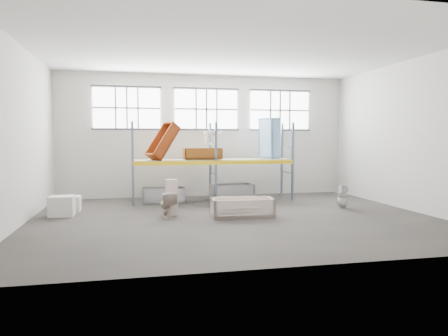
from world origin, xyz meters
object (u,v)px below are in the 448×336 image
object	(u,v)px
bathtub_beige	(242,207)
toilet_white	(343,196)
cistern_tall	(172,197)
blue_tub_upright	(269,138)
rust_tub_flat	(202,154)
carton_near	(62,206)
bucket	(236,212)
steel_tub_right	(232,192)
steel_tub_left	(164,195)
toilet_beige	(167,204)

from	to	relation	value
bathtub_beige	toilet_white	xyz separation A→B (m)	(3.78, 0.76, 0.14)
cistern_tall	blue_tub_upright	distance (m)	5.43
bathtub_beige	rust_tub_flat	distance (m)	3.77
cistern_tall	carton_near	bearing A→B (deg)	170.36
bucket	toilet_white	bearing A→B (deg)	13.29
steel_tub_right	carton_near	world-z (taller)	carton_near
steel_tub_left	bathtub_beige	bearing A→B (deg)	-55.85
toilet_white	steel_tub_left	bearing A→B (deg)	-126.51
carton_near	blue_tub_upright	bearing A→B (deg)	17.45
cistern_tall	bucket	distance (m)	2.04
toilet_beige	carton_near	bearing A→B (deg)	-27.48
carton_near	steel_tub_left	bearing A→B (deg)	31.75
blue_tub_upright	toilet_white	bearing A→B (deg)	-57.97
toilet_white	rust_tub_flat	bearing A→B (deg)	-134.51
toilet_beige	steel_tub_left	distance (m)	2.91
steel_tub_right	carton_near	bearing A→B (deg)	-158.96
toilet_beige	blue_tub_upright	bearing A→B (deg)	-154.92
steel_tub_left	bucket	distance (m)	3.91
rust_tub_flat	bucket	xyz separation A→B (m)	(0.43, -3.57, -1.64)
toilet_white	steel_tub_right	xyz separation A→B (m)	(-3.28, 2.72, -0.12)
toilet_beige	steel_tub_left	xyz separation A→B (m)	(0.10, 2.91, -0.10)
toilet_beige	cistern_tall	bearing A→B (deg)	-133.00
blue_tub_upright	cistern_tall	bearing A→B (deg)	-144.34
steel_tub_left	carton_near	world-z (taller)	carton_near
bucket	steel_tub_left	bearing A→B (deg)	119.38
bathtub_beige	steel_tub_right	bearing A→B (deg)	85.31
carton_near	cistern_tall	bearing A→B (deg)	-10.64
steel_tub_right	bucket	xyz separation A→B (m)	(-0.75, -3.67, -0.13)
bathtub_beige	steel_tub_right	size ratio (longest dim) A/B	1.14
toilet_white	bucket	xyz separation A→B (m)	(-4.03, -0.95, -0.24)
rust_tub_flat	carton_near	world-z (taller)	rust_tub_flat
blue_tub_upright	carton_near	world-z (taller)	blue_tub_upright
toilet_white	blue_tub_upright	distance (m)	3.83
toilet_white	steel_tub_left	xyz separation A→B (m)	(-5.95, 2.45, -0.14)
blue_tub_upright	carton_near	distance (m)	8.11
cistern_tall	toilet_white	xyz separation A→B (m)	(5.89, 0.19, -0.14)
toilet_white	bucket	world-z (taller)	toilet_white
rust_tub_flat	toilet_white	bearing A→B (deg)	-30.40
steel_tub_left	carton_near	distance (m)	3.84
cistern_tall	toilet_white	size ratio (longest dim) A/B	1.34
steel_tub_right	carton_near	xyz separation A→B (m)	(-5.94, -2.28, 0.01)
steel_tub_left	steel_tub_right	distance (m)	2.68
blue_tub_upright	carton_near	bearing A→B (deg)	-162.55
cistern_tall	blue_tub_upright	bearing A→B (deg)	36.65
rust_tub_flat	bathtub_beige	bearing A→B (deg)	-78.46
cistern_tall	toilet_beige	bearing A→B (deg)	-120.15
cistern_tall	steel_tub_right	distance (m)	3.92
rust_tub_flat	carton_near	bearing A→B (deg)	-155.30
steel_tub_right	cistern_tall	bearing A→B (deg)	-131.87
toilet_white	carton_near	world-z (taller)	toilet_white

